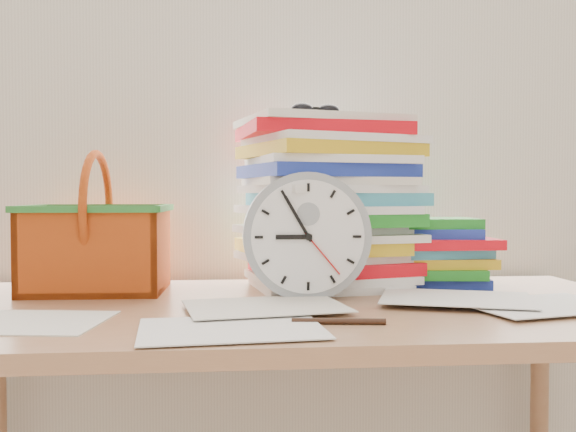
{
  "coord_description": "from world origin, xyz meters",
  "views": [
    {
      "loc": [
        -0.12,
        0.39,
        0.96
      ],
      "look_at": [
        -0.0,
        1.6,
        0.92
      ],
      "focal_mm": 40.0,
      "sensor_mm": 36.0,
      "label": 1
    }
  ],
  "objects": [
    {
      "name": "curtain",
      "position": [
        0.0,
        1.98,
        1.3
      ],
      "size": [
        2.4,
        0.01,
        2.5
      ],
      "primitive_type": "cube",
      "color": "silver",
      "rests_on": "room_shell"
    },
    {
      "name": "desk",
      "position": [
        0.0,
        1.6,
        0.68
      ],
      "size": [
        1.4,
        0.7,
        0.75
      ],
      "color": "#A06F4B",
      "rests_on": "ground"
    },
    {
      "name": "paper_stack",
      "position": [
        0.1,
        1.8,
        0.94
      ],
      "size": [
        0.44,
        0.39,
        0.38
      ],
      "primitive_type": null,
      "rotation": [
        0.0,
        0.0,
        0.26
      ],
      "color": "white",
      "rests_on": "desk"
    },
    {
      "name": "clock",
      "position": [
        0.04,
        1.65,
        0.88
      ],
      "size": [
        0.25,
        0.05,
        0.25
      ],
      "primitive_type": "cylinder",
      "rotation": [
        1.57,
        0.0,
        0.0
      ],
      "color": "#90979D",
      "rests_on": "desk"
    },
    {
      "name": "sunglasses",
      "position": [
        0.07,
        1.78,
        1.14
      ],
      "size": [
        0.15,
        0.13,
        0.03
      ],
      "primitive_type": null,
      "rotation": [
        0.0,
        0.0,
        0.24
      ],
      "color": "black",
      "rests_on": "paper_stack"
    },
    {
      "name": "book_stack",
      "position": [
        0.35,
        1.81,
        0.83
      ],
      "size": [
        0.27,
        0.21,
        0.15
      ],
      "primitive_type": null,
      "rotation": [
        0.0,
        0.0,
        -0.06
      ],
      "color": "white",
      "rests_on": "desk"
    },
    {
      "name": "basket",
      "position": [
        -0.4,
        1.79,
        0.9
      ],
      "size": [
        0.3,
        0.24,
        0.29
      ],
      "primitive_type": null,
      "rotation": [
        0.0,
        0.0,
        -0.03
      ],
      "color": "#D15114",
      "rests_on": "desk"
    },
    {
      "name": "pen",
      "position": [
        0.06,
        1.4,
        0.76
      ],
      "size": [
        0.15,
        0.03,
        0.01
      ],
      "primitive_type": "cylinder",
      "rotation": [
        0.0,
        1.57,
        -0.13
      ],
      "color": "black",
      "rests_on": "desk"
    },
    {
      "name": "scattered_papers",
      "position": [
        0.0,
        1.6,
        0.76
      ],
      "size": [
        1.26,
        0.42,
        0.02
      ],
      "primitive_type": null,
      "color": "white",
      "rests_on": "desk"
    }
  ]
}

